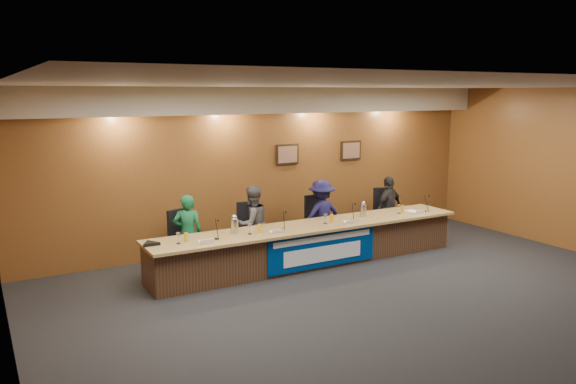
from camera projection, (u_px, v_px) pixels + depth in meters
name	position (u px, v px, depth m)	size (l,w,h in m)	color
floor	(397.00, 307.00, 8.23)	(10.00, 10.00, 0.00)	black
ceiling	(405.00, 85.00, 7.67)	(10.00, 8.00, 0.04)	silver
wall_back	(269.00, 168.00, 11.37)	(10.00, 0.04, 3.20)	brown
wall_left	(9.00, 247.00, 5.52)	(0.04, 8.00, 3.20)	brown
soffit	(275.00, 100.00, 10.92)	(10.00, 0.50, 0.50)	beige
dais_body	(311.00, 245.00, 10.22)	(6.00, 0.80, 0.70)	#422919
dais_top	(312.00, 226.00, 10.12)	(6.10, 0.95, 0.05)	olive
banner	(323.00, 249.00, 9.86)	(2.20, 0.02, 0.65)	navy
banner_text_upper	(324.00, 238.00, 9.82)	(2.00, 0.01, 0.10)	silver
banner_text_lower	(323.00, 254.00, 9.87)	(1.60, 0.01, 0.28)	silver
wall_photo_left	(287.00, 154.00, 11.50)	(0.52, 0.04, 0.42)	black
wall_photo_right	(351.00, 150.00, 12.28)	(0.52, 0.04, 0.42)	black
panelist_a	(188.00, 234.00, 9.71)	(0.50, 0.33, 1.38)	#105431
panelist_b	(252.00, 224.00, 10.31)	(0.69, 0.54, 1.43)	#48464B
panelist_c	(321.00, 216.00, 11.05)	(0.92, 0.53, 1.42)	#12113A
panelist_d	(389.00, 208.00, 11.88)	(0.80, 0.33, 1.37)	black
office_chair_a	(186.00, 244.00, 9.84)	(0.48, 0.48, 0.08)	black
office_chair_b	(250.00, 235.00, 10.44)	(0.48, 0.48, 0.08)	black
office_chair_c	(319.00, 226.00, 11.18)	(0.48, 0.48, 0.08)	black
office_chair_d	(385.00, 217.00, 12.00)	(0.48, 0.48, 0.08)	black
nameplate_a	(207.00, 241.00, 8.82)	(0.24, 0.06, 0.09)	white
microphone_a	(216.00, 239.00, 9.11)	(0.07, 0.07, 0.02)	black
juice_glass_a	(186.00, 237.00, 8.93)	(0.06, 0.06, 0.15)	orange
water_glass_a	(178.00, 238.00, 8.81)	(0.08, 0.08, 0.18)	silver
nameplate_b	(278.00, 231.00, 9.46)	(0.24, 0.06, 0.09)	white
microphone_b	(283.00, 229.00, 9.74)	(0.07, 0.07, 0.02)	black
juice_glass_b	(260.00, 228.00, 9.52)	(0.06, 0.06, 0.15)	orange
water_glass_b	(250.00, 229.00, 9.41)	(0.08, 0.08, 0.18)	silver
nameplate_c	(351.00, 221.00, 10.18)	(0.24, 0.06, 0.09)	white
microphone_c	(352.00, 220.00, 10.44)	(0.07, 0.07, 0.02)	black
juice_glass_c	(331.00, 218.00, 10.27)	(0.06, 0.06, 0.15)	orange
water_glass_c	(325.00, 219.00, 10.17)	(0.08, 0.08, 0.18)	silver
nameplate_d	(420.00, 211.00, 11.02)	(0.24, 0.06, 0.09)	white
microphone_d	(425.00, 211.00, 11.25)	(0.07, 0.07, 0.02)	black
juice_glass_d	(403.00, 209.00, 11.11)	(0.06, 0.06, 0.15)	orange
water_glass_d	(399.00, 209.00, 11.03)	(0.08, 0.08, 0.18)	silver
carafe_left	(234.00, 226.00, 9.46)	(0.13, 0.13, 0.25)	silver
carafe_right	(363.00, 210.00, 10.77)	(0.12, 0.12, 0.24)	silver
speakerphone	(150.00, 244.00, 8.74)	(0.32, 0.32, 0.05)	black
paper_stack	(413.00, 211.00, 11.25)	(0.22, 0.30, 0.01)	white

